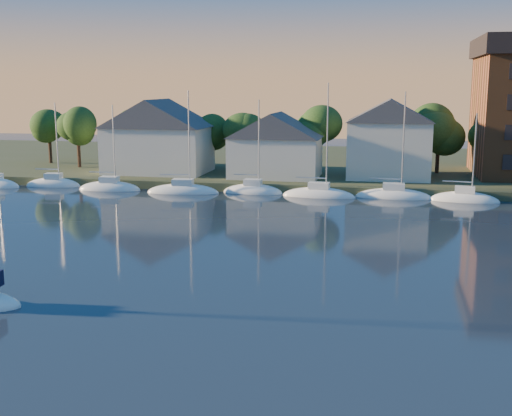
# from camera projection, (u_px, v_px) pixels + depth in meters

# --- Properties ---
(ground) EXTENTS (260.00, 260.00, 0.00)m
(ground) POSITION_uv_depth(u_px,v_px,m) (177.00, 400.00, 25.73)
(ground) COLOR black
(ground) RESTS_ON ground
(shoreline_land) EXTENTS (160.00, 50.00, 2.00)m
(shoreline_land) POSITION_uv_depth(u_px,v_px,m) (335.00, 168.00, 97.86)
(shoreline_land) COLOR #394226
(shoreline_land) RESTS_ON ground
(wooden_dock) EXTENTS (120.00, 3.00, 1.00)m
(wooden_dock) POSITION_uv_depth(u_px,v_px,m) (318.00, 192.00, 75.74)
(wooden_dock) COLOR brown
(wooden_dock) RESTS_ON ground
(clubhouse_west) EXTENTS (13.65, 9.45, 9.64)m
(clubhouse_west) POSITION_uv_depth(u_px,v_px,m) (158.00, 135.00, 84.77)
(clubhouse_west) COLOR beige
(clubhouse_west) RESTS_ON shoreline_land
(clubhouse_centre) EXTENTS (11.55, 8.40, 8.08)m
(clubhouse_centre) POSITION_uv_depth(u_px,v_px,m) (276.00, 144.00, 80.77)
(clubhouse_centre) COLOR beige
(clubhouse_centre) RESTS_ON shoreline_land
(clubhouse_east) EXTENTS (10.50, 8.40, 9.80)m
(clubhouse_east) POSITION_uv_depth(u_px,v_px,m) (389.00, 138.00, 79.75)
(clubhouse_east) COLOR beige
(clubhouse_east) RESTS_ON shoreline_land
(tree_line) EXTENTS (93.40, 5.40, 8.90)m
(tree_line) POSITION_uv_depth(u_px,v_px,m) (343.00, 126.00, 84.57)
(tree_line) COLOR #39251A
(tree_line) RESTS_ON shoreline_land
(moored_fleet) EXTENTS (63.50, 2.40, 12.05)m
(moored_fleet) POSITION_uv_depth(u_px,v_px,m) (213.00, 192.00, 75.22)
(moored_fleet) COLOR white
(moored_fleet) RESTS_ON ground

